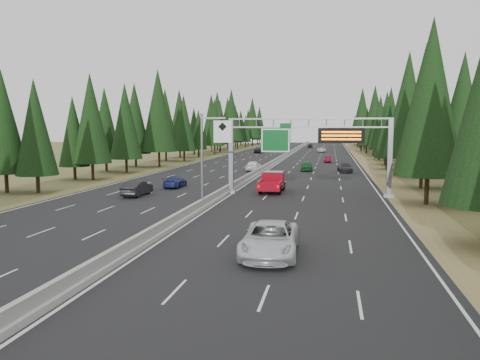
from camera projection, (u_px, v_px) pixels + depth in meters
road at (277, 163)px, 93.02m from camera, size 32.00×260.00×0.08m
shoulder_right at (369, 164)px, 89.65m from camera, size 3.60×260.00×0.06m
shoulder_left at (191, 161)px, 96.40m from camera, size 3.60×260.00×0.06m
median_barrier at (277, 161)px, 92.98m from camera, size 0.70×260.00×0.85m
sign_gantry at (315, 144)px, 46.74m from camera, size 16.75×0.98×7.80m
hov_sign_pole at (209, 154)px, 38.70m from camera, size 2.80×0.50×8.00m
tree_row_right at (407, 114)px, 73.18m from camera, size 12.41×240.91×18.98m
tree_row_left at (163, 116)px, 91.35m from camera, size 12.22×243.15×18.90m
silver_minivan at (270, 239)px, 24.96m from camera, size 3.14×6.42×1.76m
red_pickup at (273, 181)px, 50.26m from camera, size 2.30×6.43×2.10m
car_ahead_green at (306, 166)px, 74.53m from camera, size 2.12×4.67×1.55m
car_ahead_dkred at (328, 159)px, 92.86m from camera, size 1.38×3.90×1.28m
car_ahead_dkgrey at (345, 168)px, 72.23m from camera, size 2.36×5.08×1.44m
car_ahead_white at (321, 150)px, 132.06m from camera, size 2.67×5.36×1.46m
car_ahead_far at (310, 146)px, 160.50m from camera, size 1.74×4.04×1.36m
car_onc_near at (137, 188)px, 46.99m from camera, size 1.65×4.64×1.52m
car_onc_blue at (175, 182)px, 53.71m from camera, size 1.92×4.51×1.30m
car_onc_white at (254, 166)px, 74.41m from camera, size 2.09×4.86×1.63m
car_onc_far at (259, 150)px, 127.78m from camera, size 2.88×5.44×1.46m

